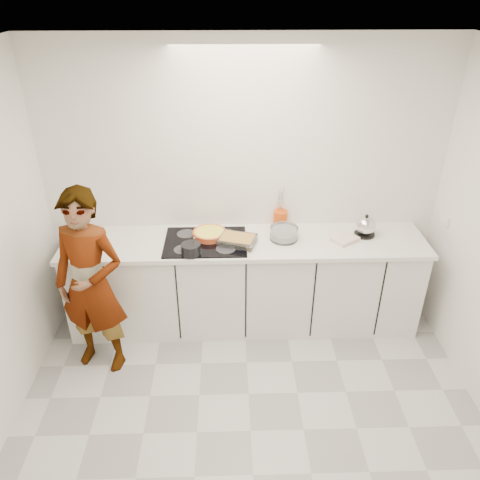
{
  "coord_description": "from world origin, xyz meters",
  "views": [
    {
      "loc": [
        -0.15,
        -2.33,
        2.97
      ],
      "look_at": [
        -0.05,
        1.05,
        1.05
      ],
      "focal_mm": 35.0,
      "sensor_mm": 36.0,
      "label": 1
    }
  ],
  "objects_px": {
    "tart_dish": "(210,233)",
    "baking_dish": "(237,240)",
    "saucepan": "(191,249)",
    "mixing_bowl": "(284,234)",
    "cook": "(91,284)",
    "hob": "(205,242)",
    "kettle": "(365,226)",
    "utensil_crock": "(280,219)"
  },
  "relations": [
    {
      "from": "tart_dish",
      "to": "baking_dish",
      "type": "relative_size",
      "value": 0.99
    },
    {
      "from": "saucepan",
      "to": "mixing_bowl",
      "type": "distance_m",
      "value": 0.85
    },
    {
      "from": "tart_dish",
      "to": "hob",
      "type": "bearing_deg",
      "value": -111.46
    },
    {
      "from": "tart_dish",
      "to": "cook",
      "type": "relative_size",
      "value": 0.22
    },
    {
      "from": "hob",
      "to": "mixing_bowl",
      "type": "bearing_deg",
      "value": 3.55
    },
    {
      "from": "cook",
      "to": "tart_dish",
      "type": "bearing_deg",
      "value": 45.94
    },
    {
      "from": "mixing_bowl",
      "to": "cook",
      "type": "distance_m",
      "value": 1.69
    },
    {
      "from": "hob",
      "to": "cook",
      "type": "xyz_separation_m",
      "value": [
        -0.9,
        -0.49,
        -0.1
      ]
    },
    {
      "from": "baking_dish",
      "to": "mixing_bowl",
      "type": "height_order",
      "value": "mixing_bowl"
    },
    {
      "from": "tart_dish",
      "to": "mixing_bowl",
      "type": "height_order",
      "value": "mixing_bowl"
    },
    {
      "from": "kettle",
      "to": "utensil_crock",
      "type": "distance_m",
      "value": 0.77
    },
    {
      "from": "hob",
      "to": "baking_dish",
      "type": "relative_size",
      "value": 1.97
    },
    {
      "from": "baking_dish",
      "to": "tart_dish",
      "type": "bearing_deg",
      "value": 152.19
    },
    {
      "from": "baking_dish",
      "to": "mixing_bowl",
      "type": "relative_size",
      "value": 1.11
    },
    {
      "from": "utensil_crock",
      "to": "hob",
      "type": "bearing_deg",
      "value": -158.32
    },
    {
      "from": "saucepan",
      "to": "cook",
      "type": "height_order",
      "value": "cook"
    },
    {
      "from": "baking_dish",
      "to": "mixing_bowl",
      "type": "xyz_separation_m",
      "value": [
        0.42,
        0.08,
        0.01
      ]
    },
    {
      "from": "tart_dish",
      "to": "cook",
      "type": "height_order",
      "value": "cook"
    },
    {
      "from": "cook",
      "to": "kettle",
      "type": "bearing_deg",
      "value": 28.32
    },
    {
      "from": "hob",
      "to": "cook",
      "type": "relative_size",
      "value": 0.44
    },
    {
      "from": "mixing_bowl",
      "to": "utensil_crock",
      "type": "bearing_deg",
      "value": 92.44
    },
    {
      "from": "baking_dish",
      "to": "cook",
      "type": "distance_m",
      "value": 1.27
    },
    {
      "from": "tart_dish",
      "to": "mixing_bowl",
      "type": "bearing_deg",
      "value": -3.99
    },
    {
      "from": "saucepan",
      "to": "utensil_crock",
      "type": "distance_m",
      "value": 0.94
    },
    {
      "from": "mixing_bowl",
      "to": "cook",
      "type": "relative_size",
      "value": 0.2
    },
    {
      "from": "hob",
      "to": "utensil_crock",
      "type": "distance_m",
      "value": 0.75
    },
    {
      "from": "utensil_crock",
      "to": "cook",
      "type": "xyz_separation_m",
      "value": [
        -1.59,
        -0.76,
        -0.17
      ]
    },
    {
      "from": "baking_dish",
      "to": "utensil_crock",
      "type": "height_order",
      "value": "utensil_crock"
    },
    {
      "from": "tart_dish",
      "to": "utensil_crock",
      "type": "height_order",
      "value": "utensil_crock"
    },
    {
      "from": "cook",
      "to": "utensil_crock",
      "type": "bearing_deg",
      "value": 39.91
    },
    {
      "from": "saucepan",
      "to": "cook",
      "type": "xyz_separation_m",
      "value": [
        -0.79,
        -0.28,
        -0.15
      ]
    },
    {
      "from": "saucepan",
      "to": "baking_dish",
      "type": "relative_size",
      "value": 0.56
    },
    {
      "from": "cook",
      "to": "hob",
      "type": "bearing_deg",
      "value": 42.69
    },
    {
      "from": "tart_dish",
      "to": "cook",
      "type": "bearing_deg",
      "value": -148.46
    },
    {
      "from": "saucepan",
      "to": "kettle",
      "type": "height_order",
      "value": "kettle"
    },
    {
      "from": "saucepan",
      "to": "baking_dish",
      "type": "bearing_deg",
      "value": 23.0
    },
    {
      "from": "tart_dish",
      "to": "cook",
      "type": "xyz_separation_m",
      "value": [
        -0.94,
        -0.58,
        -0.13
      ]
    },
    {
      "from": "tart_dish",
      "to": "kettle",
      "type": "distance_m",
      "value": 1.41
    },
    {
      "from": "hob",
      "to": "saucepan",
      "type": "height_order",
      "value": "saucepan"
    },
    {
      "from": "baking_dish",
      "to": "mixing_bowl",
      "type": "distance_m",
      "value": 0.43
    },
    {
      "from": "tart_dish",
      "to": "saucepan",
      "type": "xyz_separation_m",
      "value": [
        -0.15,
        -0.3,
        0.02
      ]
    },
    {
      "from": "tart_dish",
      "to": "saucepan",
      "type": "height_order",
      "value": "saucepan"
    }
  ]
}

